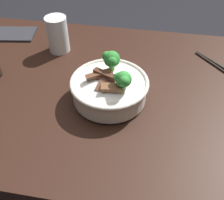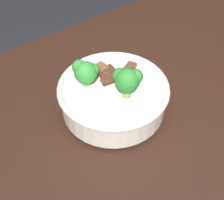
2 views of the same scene
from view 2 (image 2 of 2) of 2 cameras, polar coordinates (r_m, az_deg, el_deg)
dining_table at (r=0.77m, az=5.98°, el=-8.23°), size 1.24×0.78×0.77m
rice_bowl at (r=0.64m, az=0.19°, el=1.23°), size 0.23×0.23×0.14m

